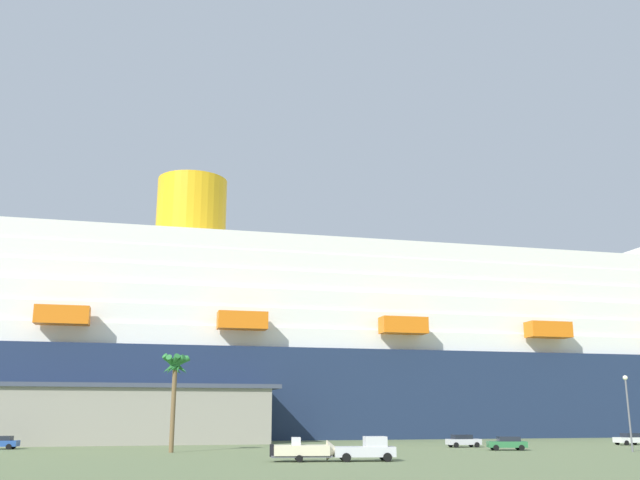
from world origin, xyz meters
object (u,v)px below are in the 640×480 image
(pickup_truck, at_px, (367,449))
(street_lamp, at_px, (628,402))
(cruise_ship, at_px, (389,360))
(palm_tree, at_px, (175,371))
(small_boat_on_trailer, at_px, (309,451))
(parked_car_green_wagon, at_px, (507,443))
(parked_car_silver_sedan, at_px, (463,441))
(parked_car_white_van, at_px, (631,439))

(pickup_truck, bearing_deg, street_lamp, 17.49)
(cruise_ship, bearing_deg, palm_tree, -127.03)
(small_boat_on_trailer, relative_size, palm_tree, 0.65)
(street_lamp, distance_m, parked_car_green_wagon, 14.50)
(cruise_ship, relative_size, small_boat_on_trailer, 39.96)
(parked_car_silver_sedan, bearing_deg, pickup_truck, -127.08)
(palm_tree, relative_size, parked_car_silver_sedan, 2.49)
(parked_car_white_van, relative_size, parked_car_green_wagon, 0.95)
(parked_car_white_van, xyz_separation_m, parked_car_green_wagon, (-22.73, -10.56, -0.00))
(parked_car_silver_sedan, height_order, parked_car_white_van, same)
(small_boat_on_trailer, bearing_deg, pickup_truck, -4.13)
(street_lamp, distance_m, parked_car_white_van, 19.81)
(street_lamp, bearing_deg, small_boat_on_trailer, -165.33)
(small_boat_on_trailer, distance_m, parked_car_green_wagon, 30.59)
(parked_car_silver_sedan, relative_size, parked_car_green_wagon, 0.92)
(parked_car_silver_sedan, bearing_deg, cruise_ship, 86.80)
(pickup_truck, height_order, street_lamp, street_lamp)
(street_lamp, height_order, parked_car_silver_sedan, street_lamp)
(small_boat_on_trailer, distance_m, palm_tree, 23.24)
(pickup_truck, xyz_separation_m, parked_car_silver_sedan, (18.34, 24.27, -0.21))
(cruise_ship, relative_size, parked_car_silver_sedan, 64.27)
(pickup_truck, height_order, parked_car_green_wagon, pickup_truck)
(pickup_truck, relative_size, parked_car_white_van, 1.27)
(small_boat_on_trailer, height_order, palm_tree, palm_tree)
(cruise_ship, height_order, parked_car_white_van, cruise_ship)
(cruise_ship, relative_size, parked_car_green_wagon, 59.25)
(cruise_ship, height_order, palm_tree, cruise_ship)
(palm_tree, xyz_separation_m, street_lamp, (51.66, -7.41, -3.43))
(small_boat_on_trailer, height_order, parked_car_white_van, small_boat_on_trailer)
(pickup_truck, relative_size, small_boat_on_trailer, 0.81)
(street_lamp, relative_size, parked_car_white_van, 1.89)
(cruise_ship, relative_size, palm_tree, 25.82)
(cruise_ship, relative_size, pickup_truck, 49.40)
(cruise_ship, relative_size, parked_car_white_van, 62.62)
(street_lamp, distance_m, parked_car_silver_sedan, 20.88)
(cruise_ship, xyz_separation_m, pickup_truck, (-20.89, -69.93, -13.37))
(palm_tree, bearing_deg, parked_car_silver_sedan, 9.84)
(parked_car_silver_sedan, distance_m, parked_car_green_wagon, 8.43)
(parked_car_silver_sedan, bearing_deg, palm_tree, -170.16)
(small_boat_on_trailer, height_order, parked_car_silver_sedan, small_boat_on_trailer)
(parked_car_green_wagon, bearing_deg, palm_tree, 177.54)
(palm_tree, xyz_separation_m, parked_car_white_van, (61.91, 8.88, -8.11))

